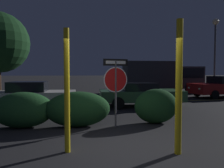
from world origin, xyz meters
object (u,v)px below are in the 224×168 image
(delivery_truck, at_px, (163,76))
(passing_car_3, at_px, (140,94))
(hedge_bush_2, at_px, (78,109))
(passing_car_4, at_px, (224,87))
(yellow_pole_right, at_px, (179,87))
(hedge_bush_3, at_px, (156,106))
(street_lamp, at_px, (215,40))
(hedge_bush_1, at_px, (23,110))
(passing_car_2, at_px, (31,95))
(stop_sign, at_px, (116,80))
(yellow_pole_left, at_px, (67,91))

(delivery_truck, bearing_deg, passing_car_3, -28.13)
(hedge_bush_2, height_order, passing_car_4, passing_car_4)
(passing_car_3, bearing_deg, yellow_pole_right, -6.26)
(hedge_bush_3, relative_size, street_lamp, 0.24)
(passing_car_4, bearing_deg, hedge_bush_3, 125.73)
(yellow_pole_right, bearing_deg, passing_car_4, 49.15)
(hedge_bush_1, relative_size, delivery_truck, 0.28)
(passing_car_2, xyz_separation_m, passing_car_3, (5.53, -0.06, -0.03))
(stop_sign, xyz_separation_m, yellow_pole_right, (0.89, -2.59, -0.09))
(yellow_pole_right, distance_m, delivery_truck, 15.02)
(stop_sign, height_order, delivery_truck, delivery_truck)
(hedge_bush_3, distance_m, passing_car_2, 6.27)
(hedge_bush_1, distance_m, passing_car_2, 3.80)
(yellow_pole_right, height_order, hedge_bush_3, yellow_pole_right)
(yellow_pole_left, height_order, passing_car_4, yellow_pole_left)
(yellow_pole_left, xyz_separation_m, delivery_truck, (7.94, 13.45, 0.14))
(yellow_pole_left, xyz_separation_m, passing_car_3, (3.59, 6.15, -0.72))
(yellow_pole_left, bearing_deg, stop_sign, 54.45)
(passing_car_3, bearing_deg, yellow_pole_left, -26.19)
(passing_car_3, bearing_deg, stop_sign, -23.26)
(passing_car_4, relative_size, street_lamp, 0.78)
(hedge_bush_3, bearing_deg, hedge_bush_2, -179.13)
(street_lamp, bearing_deg, passing_car_2, -155.70)
(passing_car_4, bearing_deg, hedge_bush_1, 113.17)
(hedge_bush_2, xyz_separation_m, delivery_truck, (7.66, 11.19, 0.93))
(yellow_pole_right, bearing_deg, yellow_pole_left, 167.87)
(passing_car_4, bearing_deg, passing_car_3, 107.23)
(stop_sign, xyz_separation_m, passing_car_4, (9.28, 7.11, -0.78))
(stop_sign, distance_m, hedge_bush_3, 1.77)
(passing_car_2, bearing_deg, hedge_bush_2, 30.63)
(hedge_bush_2, distance_m, passing_car_3, 5.11)
(stop_sign, bearing_deg, hedge_bush_1, 160.62)
(yellow_pole_left, relative_size, passing_car_3, 0.61)
(yellow_pole_left, bearing_deg, hedge_bush_2, 83.09)
(delivery_truck, bearing_deg, hedge_bush_1, -37.86)
(yellow_pole_right, xyz_separation_m, hedge_bush_2, (-2.10, 2.77, -0.87))
(yellow_pole_left, bearing_deg, hedge_bush_1, 120.80)
(hedge_bush_3, height_order, passing_car_2, passing_car_2)
(yellow_pole_right, distance_m, street_lamp, 16.94)
(yellow_pole_left, height_order, street_lamp, street_lamp)
(street_lamp, bearing_deg, stop_sign, -135.94)
(stop_sign, distance_m, yellow_pole_right, 2.74)
(delivery_truck, xyz_separation_m, street_lamp, (4.54, -0.74, 3.15))
(delivery_truck, bearing_deg, passing_car_4, 36.22)
(delivery_truck, bearing_deg, stop_sign, -26.95)
(stop_sign, xyz_separation_m, hedge_bush_2, (-1.21, 0.18, -0.97))
(yellow_pole_right, distance_m, passing_car_2, 8.02)
(passing_car_2, relative_size, passing_car_3, 0.97)
(passing_car_4, distance_m, street_lamp, 5.52)
(stop_sign, xyz_separation_m, street_lamp, (10.98, 10.63, 3.11))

